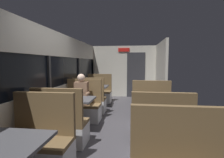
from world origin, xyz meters
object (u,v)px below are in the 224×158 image
Objects in this scene: bench_mid_window_facing_end at (61,127)px; dining_table_rear_aisle at (156,108)px; dining_table_mid_window at (74,103)px; bench_near_window_facing_entry at (40,147)px; dining_table_far_window at (95,89)px; seated_passenger at (82,101)px; coffee_cup_primary at (144,99)px; bench_far_window_facing_end at (90,102)px; bench_far_window_facing_entry at (99,94)px; bench_mid_window_facing_entry at (83,108)px; dining_table_near_window at (2,151)px; bench_rear_aisle_facing_end at (160,137)px; bench_rear_aisle_facing_entry at (152,113)px.

bench_mid_window_facing_end is 1.22× the size of dining_table_rear_aisle.
dining_table_mid_window and dining_table_rear_aisle have the same top height.
bench_near_window_facing_entry is 3.62m from dining_table_far_window.
seated_passenger is at bearing 90.00° from bench_near_window_facing_entry.
coffee_cup_primary is at bearing 150.03° from dining_table_rear_aisle.
bench_near_window_facing_entry is 1.00× the size of bench_far_window_facing_end.
coffee_cup_primary is (-0.22, 0.13, 0.15)m from dining_table_rear_aisle.
bench_mid_window_facing_end and bench_far_window_facing_entry have the same top height.
bench_near_window_facing_entry is 0.87× the size of seated_passenger.
coffee_cup_primary is at bearing -24.02° from seated_passenger.
dining_table_mid_window is (0.00, 1.45, 0.31)m from bench_near_window_facing_entry.
bench_mid_window_facing_entry reaches higher than coffee_cup_primary.
bench_far_window_facing_entry is at bearing 120.40° from dining_table_rear_aisle.
dining_table_near_window is at bearing -90.00° from bench_mid_window_facing_entry.
bench_near_window_facing_entry is 12.22× the size of coffee_cup_primary.
dining_table_rear_aisle is at bearing -24.80° from seated_passenger.
bench_far_window_facing_end is 1.22× the size of dining_table_rear_aisle.
bench_mid_window_facing_end is 1.75m from coffee_cup_primary.
dining_table_near_window is 0.82× the size of bench_near_window_facing_entry.
dining_table_far_window is at bearing 90.00° from seated_passenger.
bench_mid_window_facing_entry is at bearing -90.00° from dining_table_far_window.
bench_far_window_facing_end is 1.00× the size of bench_rear_aisle_facing_end.
bench_rear_aisle_facing_end reaches higher than coffee_cup_primary.
seated_passenger is at bearing 155.98° from coffee_cup_primary.
bench_far_window_facing_entry is 1.22× the size of dining_table_rear_aisle.
bench_rear_aisle_facing_entry is at bearing 47.47° from bench_near_window_facing_entry.
bench_mid_window_facing_entry reaches higher than dining_table_mid_window.
dining_table_mid_window is 0.82× the size of bench_mid_window_facing_end.
bench_near_window_facing_entry is (0.00, 0.70, -0.31)m from dining_table_near_window.
dining_table_mid_window is 1.57m from coffee_cup_primary.
dining_table_far_window is 0.82× the size of bench_rear_aisle_facing_entry.
coffee_cup_primary is at bearing 53.03° from dining_table_near_window.
bench_mid_window_facing_end reaches higher than coffee_cup_primary.
bench_far_window_facing_end and bench_rear_aisle_facing_entry have the same top height.
bench_far_window_facing_end is 2.96m from bench_rear_aisle_facing_end.
bench_mid_window_facing_end is at bearing -90.00° from dining_table_far_window.
bench_rear_aisle_facing_end is at bearing -26.68° from dining_table_mid_window.
bench_mid_window_facing_end is at bearing -90.00° from seated_passenger.
bench_mid_window_facing_end is 1.40m from bench_mid_window_facing_entry.
bench_far_window_facing_entry is (0.00, 5.00, -0.31)m from dining_table_near_window.
dining_table_rear_aisle is (1.79, -3.05, 0.31)m from bench_far_window_facing_entry.
bench_mid_window_facing_entry and bench_far_window_facing_entry have the same top height.
bench_far_window_facing_end is at bearing 135.80° from coffee_cup_primary.
dining_table_far_window is at bearing -90.00° from bench_far_window_facing_entry.
dining_table_near_window is 0.82× the size of bench_far_window_facing_end.
bench_mid_window_facing_entry is at bearing 90.00° from dining_table_mid_window.
dining_table_near_window is 3.21m from bench_rear_aisle_facing_entry.
bench_rear_aisle_facing_entry is (1.79, 1.20, 0.00)m from bench_mid_window_facing_end.
coffee_cup_primary is at bearing -26.19° from bench_mid_window_facing_entry.
bench_rear_aisle_facing_end is (1.79, -1.60, 0.00)m from bench_mid_window_facing_entry.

